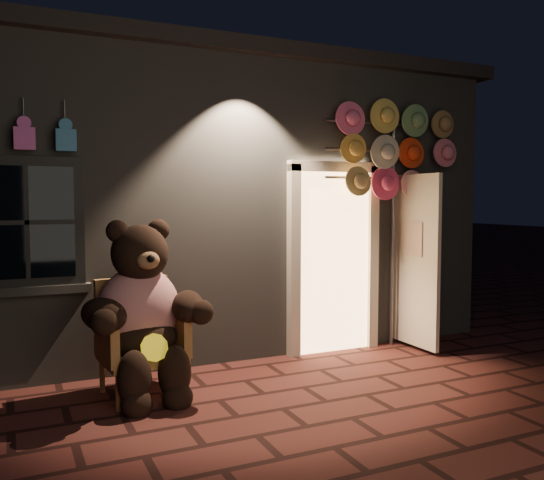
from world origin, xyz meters
TOP-DOWN VIEW (x-y plane):
  - ground at (0.00, 0.00)m, footprint 60.00×60.00m
  - shop_building at (0.00, 3.99)m, footprint 7.30×5.95m
  - wicker_armchair at (-1.01, 0.92)m, footprint 0.77×0.70m
  - teddy_bear at (-1.00, 0.79)m, footprint 1.18×0.96m
  - hat_rack at (2.07, 1.28)m, footprint 1.77×0.22m

SIDE VIEW (x-z plane):
  - ground at x=0.00m, z-range 0.00..0.00m
  - wicker_armchair at x=-1.01m, z-range 0.00..1.03m
  - teddy_bear at x=-1.00m, z-range -0.06..1.57m
  - shop_building at x=0.00m, z-range -0.02..3.49m
  - hat_rack at x=2.07m, z-range 0.89..3.77m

